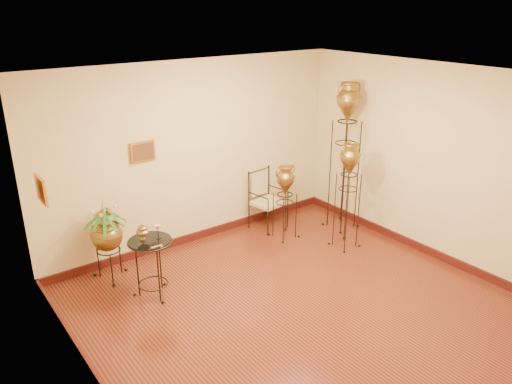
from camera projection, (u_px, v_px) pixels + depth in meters
ground at (303, 310)px, 6.14m from camera, size 5.00×5.00×0.00m
room_shell at (307, 177)px, 5.52m from camera, size 5.02×5.02×2.81m
amphora_tall at (345, 155)px, 7.98m from camera, size 0.63×0.63×2.43m
amphora_mid at (348, 195)px, 7.45m from camera, size 0.43×0.43×1.66m
amphora_short at (285, 202)px, 7.84m from camera, size 0.41×0.41×1.21m
planter_urn at (107, 233)px, 6.62m from camera, size 0.67×0.67×1.22m
armchair at (268, 200)px, 8.20m from camera, size 0.61×0.58×0.97m
side_table at (152, 267)px, 6.32m from camera, size 0.66×0.66×0.99m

